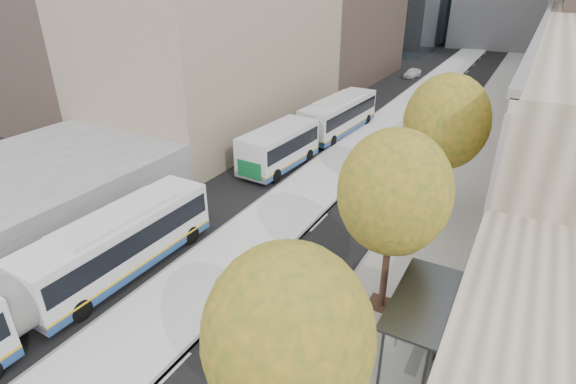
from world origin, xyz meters
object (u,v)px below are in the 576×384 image
Objects in this scene: bus_shelter at (427,310)px; bus_far at (316,127)px; bus_near at (44,288)px; distant_car at (412,73)px; cyclist at (303,282)px.

bus_shelter is 0.25× the size of bus_far.
bus_shelter is 0.26× the size of bus_near.
distant_car is (0.26, 52.70, -0.93)m from bus_near.
bus_far is 7.71× the size of cyclist.
bus_far is at bearing 89.51° from bus_near.
bus_far is at bearing -83.62° from distant_car.
bus_near is at bearing -159.10° from bus_shelter.
bus_near is 10.20m from cyclist.
bus_far reaches higher than bus_shelter.
cyclist is 0.64× the size of distant_car.
bus_far is (-12.82, 17.95, -0.60)m from bus_shelter.
bus_near is (-13.39, -5.11, -0.65)m from bus_shelter.
distant_car is (-13.12, 47.59, -1.58)m from bus_shelter.
bus_near is 23.07m from bus_far.
bus_near is 52.71m from distant_car.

